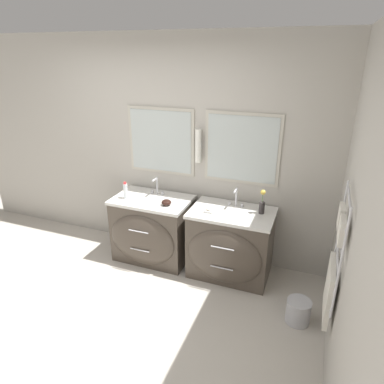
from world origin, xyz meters
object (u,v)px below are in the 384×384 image
at_px(vanity_right, 230,244).
at_px(waste_bin, 298,311).
at_px(toiletry_bottle, 126,191).
at_px(amenity_bowl, 166,202).
at_px(flower_vase, 262,204).
at_px(vanity_left, 152,229).

bearing_deg(vanity_right, waste_bin, -31.01).
xyz_separation_m(toiletry_bottle, amenity_bowl, (0.53, -0.01, -0.06)).
relative_size(vanity_right, toiletry_bottle, 4.49).
xyz_separation_m(toiletry_bottle, waste_bin, (2.07, -0.43, -0.76)).
height_order(flower_vase, waste_bin, flower_vase).
relative_size(toiletry_bottle, flower_vase, 0.75).
height_order(vanity_right, amenity_bowl, amenity_bowl).
bearing_deg(toiletry_bottle, waste_bin, -11.67).
relative_size(vanity_left, amenity_bowl, 8.17).
height_order(vanity_left, amenity_bowl, amenity_bowl).
xyz_separation_m(amenity_bowl, flower_vase, (1.03, 0.17, 0.08)).
height_order(toiletry_bottle, amenity_bowl, toiletry_bottle).
height_order(vanity_left, flower_vase, flower_vase).
xyz_separation_m(vanity_right, waste_bin, (0.81, -0.49, -0.28)).
xyz_separation_m(vanity_left, vanity_right, (0.97, 0.00, 0.00)).
distance_m(toiletry_bottle, flower_vase, 1.57).
bearing_deg(amenity_bowl, vanity_left, 164.37).
xyz_separation_m(vanity_left, waste_bin, (1.78, -0.49, -0.28)).
distance_m(vanity_right, flower_vase, 0.59).
relative_size(vanity_right, flower_vase, 3.37).
distance_m(flower_vase, waste_bin, 1.10).
distance_m(toiletry_bottle, amenity_bowl, 0.53).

